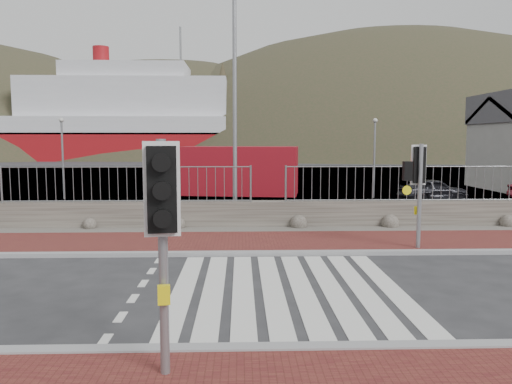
{
  "coord_description": "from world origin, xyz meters",
  "views": [
    {
      "loc": [
        -0.94,
        -9.8,
        3.02
      ],
      "look_at": [
        -0.55,
        3.0,
        1.67
      ],
      "focal_mm": 35.0,
      "sensor_mm": 36.0,
      "label": 1
    }
  ],
  "objects_px": {
    "shipping_container": "(240,170)",
    "traffic_signal_far": "(419,174)",
    "traffic_signal_near": "(162,208)",
    "streetlight": "(239,93)",
    "car_a": "(433,190)",
    "ferry": "(86,124)"
  },
  "relations": [
    {
      "from": "traffic_signal_far",
      "to": "streetlight",
      "type": "xyz_separation_m",
      "value": [
        -4.87,
        4.69,
        2.57
      ]
    },
    {
      "from": "shipping_container",
      "to": "traffic_signal_far",
      "type": "bearing_deg",
      "value": -62.74
    },
    {
      "from": "streetlight",
      "to": "traffic_signal_near",
      "type": "bearing_deg",
      "value": -109.63
    },
    {
      "from": "ferry",
      "to": "streetlight",
      "type": "bearing_deg",
      "value": -68.41
    },
    {
      "from": "ferry",
      "to": "shipping_container",
      "type": "height_order",
      "value": "ferry"
    },
    {
      "from": "ferry",
      "to": "car_a",
      "type": "xyz_separation_m",
      "value": [
        33.13,
        -53.69,
        -4.79
      ]
    },
    {
      "from": "traffic_signal_near",
      "to": "traffic_signal_far",
      "type": "distance_m",
      "value": 9.2
    },
    {
      "from": "streetlight",
      "to": "car_a",
      "type": "height_order",
      "value": "streetlight"
    },
    {
      "from": "streetlight",
      "to": "car_a",
      "type": "relative_size",
      "value": 2.47
    },
    {
      "from": "shipping_container",
      "to": "car_a",
      "type": "xyz_separation_m",
      "value": [
        9.47,
        -3.64,
        -0.75
      ]
    },
    {
      "from": "traffic_signal_near",
      "to": "traffic_signal_far",
      "type": "bearing_deg",
      "value": 42.2
    },
    {
      "from": "streetlight",
      "to": "ferry",
      "type": "bearing_deg",
      "value": 96.27
    },
    {
      "from": "traffic_signal_far",
      "to": "car_a",
      "type": "height_order",
      "value": "traffic_signal_far"
    },
    {
      "from": "traffic_signal_near",
      "to": "streetlight",
      "type": "distance_m",
      "value": 12.16
    },
    {
      "from": "ferry",
      "to": "car_a",
      "type": "bearing_deg",
      "value": -58.32
    },
    {
      "from": "streetlight",
      "to": "car_a",
      "type": "bearing_deg",
      "value": 17.31
    },
    {
      "from": "streetlight",
      "to": "shipping_container",
      "type": "relative_size",
      "value": 1.31
    },
    {
      "from": "ferry",
      "to": "shipping_container",
      "type": "xyz_separation_m",
      "value": [
        23.67,
        -50.05,
        -4.04
      ]
    },
    {
      "from": "traffic_signal_far",
      "to": "streetlight",
      "type": "bearing_deg",
      "value": -47.49
    },
    {
      "from": "traffic_signal_near",
      "to": "car_a",
      "type": "xyz_separation_m",
      "value": [
        10.38,
        17.94,
        -1.61
      ]
    },
    {
      "from": "traffic_signal_far",
      "to": "shipping_container",
      "type": "height_order",
      "value": "traffic_signal_far"
    },
    {
      "from": "traffic_signal_far",
      "to": "shipping_container",
      "type": "relative_size",
      "value": 0.46
    }
  ]
}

